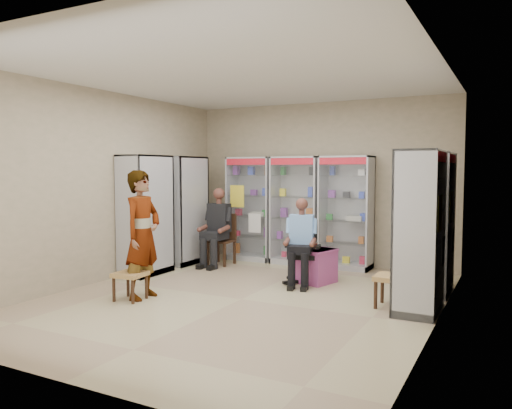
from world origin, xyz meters
The scene contains 18 objects.
floor centered at (0.00, 0.00, 0.00)m, with size 6.00×6.00×0.00m, color tan.
room_shell centered at (0.00, 0.00, 1.97)m, with size 5.02×6.02×3.01m.
cabinet_back_left centered at (-1.30, 2.73, 1.00)m, with size 0.90×0.50×2.00m, color silver.
cabinet_back_mid centered at (-0.35, 2.73, 1.00)m, with size 0.90×0.50×2.00m, color #ADAFB4.
cabinet_back_right centered at (0.60, 2.73, 1.00)m, with size 0.90×0.50×2.00m, color #B6B8BD.
cabinet_right_far centered at (2.23, 1.60, 1.00)m, with size 0.50×0.90×2.00m, color #B5B7BD.
cabinet_right_near centered at (2.23, 0.50, 1.00)m, with size 0.50×0.90×2.00m, color #AAACB2.
cabinet_left_far centered at (-2.23, 1.80, 1.00)m, with size 0.50×0.90×2.00m, color #A7AAAE.
cabinet_left_near centered at (-2.23, 0.70, 1.00)m, with size 0.50×0.90×2.00m, color #9EA1A5.
wooden_chair centered at (-1.55, 2.00, 0.47)m, with size 0.42×0.42×0.94m, color black.
seated_customer centered at (-1.55, 1.95, 0.67)m, with size 0.44×0.60×1.34m, color black, non-canonical shape.
office_chair centered at (0.38, 1.26, 0.49)m, with size 0.53×0.53×0.98m, color black.
seated_shopkeeper centered at (0.38, 1.21, 0.62)m, with size 0.41×0.57×1.24m, color #7092DE, non-canonical shape.
pink_trunk centered at (0.50, 1.42, 0.26)m, with size 0.55×0.53×0.53m, color #9E3F83.
tea_glass centered at (0.53, 1.41, 0.58)m, with size 0.07×0.07×0.11m, color #612608.
woven_stool_a centered at (1.90, 0.55, 0.21)m, with size 0.41×0.41×0.41m, color olive.
woven_stool_b centered at (-1.31, -0.73, 0.19)m, with size 0.38×0.38×0.38m, color #AD8649.
standing_man centered at (-1.23, -0.56, 0.88)m, with size 0.64×0.42×1.75m, color gray.
Camera 1 is at (3.27, -5.81, 1.76)m, focal length 35.00 mm.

